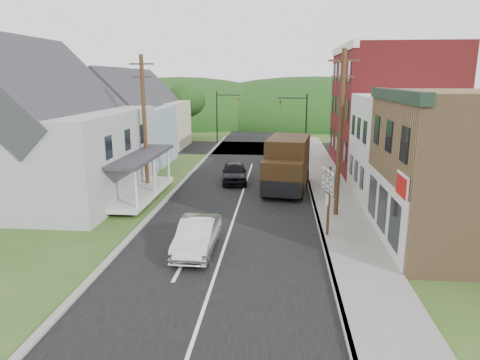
% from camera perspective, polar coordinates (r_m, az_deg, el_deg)
% --- Properties ---
extents(ground, '(120.00, 120.00, 0.00)m').
position_cam_1_polar(ground, '(21.10, -1.58, -7.46)').
color(ground, '#2D4719').
rests_on(ground, ground).
extents(road, '(9.00, 90.00, 0.02)m').
position_cam_1_polar(road, '(30.61, 0.66, -0.79)').
color(road, black).
rests_on(road, ground).
extents(cross_road, '(60.00, 9.00, 0.02)m').
position_cam_1_polar(cross_road, '(47.23, 2.35, 4.28)').
color(cross_road, black).
rests_on(cross_road, ground).
extents(sidewalk_right, '(2.80, 55.00, 0.15)m').
position_cam_1_polar(sidewalk_right, '(28.77, 12.13, -1.87)').
color(sidewalk_right, slate).
rests_on(sidewalk_right, ground).
extents(curb_right, '(0.20, 55.00, 0.15)m').
position_cam_1_polar(curb_right, '(28.64, 9.44, -1.82)').
color(curb_right, slate).
rests_on(curb_right, ground).
extents(curb_left, '(0.30, 55.00, 0.12)m').
position_cam_1_polar(curb_left, '(29.42, -8.73, -1.41)').
color(curb_left, slate).
rests_on(curb_left, ground).
extents(storefront_tan, '(8.00, 8.00, 7.00)m').
position_cam_1_polar(storefront_tan, '(21.87, 29.22, 1.10)').
color(storefront_tan, brown).
rests_on(storefront_tan, ground).
extents(storefront_white, '(8.00, 7.00, 6.50)m').
position_cam_1_polar(storefront_white, '(28.81, 23.30, 3.81)').
color(storefront_white, silver).
rests_on(storefront_white, ground).
extents(storefront_red, '(8.00, 12.00, 10.00)m').
position_cam_1_polar(storefront_red, '(37.72, 19.20, 8.88)').
color(storefront_red, maroon).
rests_on(storefront_red, ground).
extents(house_gray, '(10.20, 12.24, 8.35)m').
position_cam_1_polar(house_gray, '(29.53, -24.04, 5.89)').
color(house_gray, '#97999C').
rests_on(house_gray, ground).
extents(house_blue, '(7.14, 8.16, 7.28)m').
position_cam_1_polar(house_blue, '(39.14, -14.85, 7.39)').
color(house_blue, '#859CB5').
rests_on(house_blue, ground).
extents(house_cream, '(7.14, 8.16, 7.28)m').
position_cam_1_polar(house_cream, '(47.80, -11.73, 8.58)').
color(house_cream, '#BFAE94').
rests_on(house_cream, ground).
extents(utility_pole_right, '(1.60, 0.26, 9.00)m').
position_cam_1_polar(utility_pole_right, '(23.46, 13.19, 6.07)').
color(utility_pole_right, '#472D19').
rests_on(utility_pole_right, ground).
extents(utility_pole_left, '(1.60, 0.26, 9.00)m').
position_cam_1_polar(utility_pole_left, '(29.11, -12.62, 7.47)').
color(utility_pole_left, '#472D19').
rests_on(utility_pole_left, ground).
extents(traffic_signal_right, '(2.87, 0.20, 6.00)m').
position_cam_1_polar(traffic_signal_right, '(43.27, 7.91, 8.33)').
color(traffic_signal_right, black).
rests_on(traffic_signal_right, ground).
extents(traffic_signal_left, '(2.87, 0.20, 6.00)m').
position_cam_1_polar(traffic_signal_left, '(50.65, -2.32, 9.18)').
color(traffic_signal_left, black).
rests_on(traffic_signal_left, ground).
extents(tree_left_b, '(4.80, 4.80, 6.94)m').
position_cam_1_polar(tree_left_b, '(37.15, -26.45, 7.99)').
color(tree_left_b, '#382616').
rests_on(tree_left_b, ground).
extents(tree_left_c, '(5.80, 5.80, 8.41)m').
position_cam_1_polar(tree_left_c, '(45.01, -23.47, 10.35)').
color(tree_left_c, '#382616').
rests_on(tree_left_c, ground).
extents(tree_left_d, '(4.80, 4.80, 6.94)m').
position_cam_1_polar(tree_left_d, '(52.88, -7.25, 10.49)').
color(tree_left_d, '#382616').
rests_on(tree_left_d, ground).
extents(forested_ridge, '(90.00, 30.00, 16.00)m').
position_cam_1_polar(forested_ridge, '(74.98, 3.50, 7.68)').
color(forested_ridge, '#1A350F').
rests_on(forested_ridge, ground).
extents(silver_sedan, '(1.56, 4.42, 1.46)m').
position_cam_1_polar(silver_sedan, '(19.15, -5.70, -7.43)').
color(silver_sedan, silver).
rests_on(silver_sedan, ground).
extents(dark_sedan, '(2.22, 4.53, 1.49)m').
position_cam_1_polar(dark_sedan, '(31.55, -0.75, 1.04)').
color(dark_sedan, black).
rests_on(dark_sedan, ground).
extents(delivery_van, '(3.41, 6.69, 3.58)m').
position_cam_1_polar(delivery_van, '(29.31, 6.29, 2.13)').
color(delivery_van, black).
rests_on(delivery_van, ground).
extents(route_sign_cluster, '(0.40, 1.89, 3.34)m').
position_cam_1_polar(route_sign_cluster, '(20.63, 11.69, -1.47)').
color(route_sign_cluster, '#472D19').
rests_on(route_sign_cluster, sidewalk_right).
extents(warning_sign, '(0.12, 0.72, 2.59)m').
position_cam_1_polar(warning_sign, '(20.93, 11.64, -2.71)').
color(warning_sign, black).
rests_on(warning_sign, sidewalk_right).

